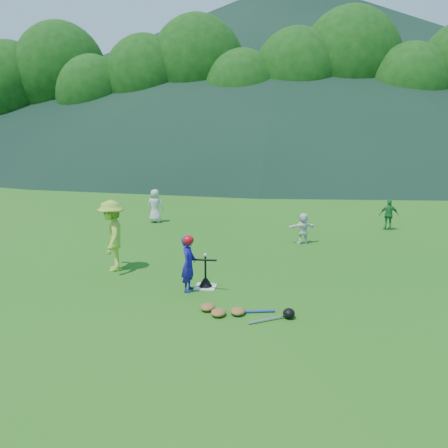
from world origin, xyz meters
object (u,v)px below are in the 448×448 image
object	(u,v)px
equipment_pile	(238,311)
home_plate	(206,287)
batting_tee	(206,281)
batter_child	(189,264)
adult_coach	(112,236)
fielder_c	(389,215)
fielder_d	(303,228)
fielder_a	(155,206)

from	to	relation	value
equipment_pile	home_plate	bearing A→B (deg)	123.59
home_plate	batting_tee	xyz separation A→B (m)	(0.00, 0.00, 0.12)
batter_child	batting_tee	xyz separation A→B (m)	(0.31, 0.28, -0.47)
adult_coach	fielder_c	size ratio (longest dim) A/B	1.63
adult_coach	equipment_pile	distance (m)	4.10
fielder_d	batting_tee	bearing A→B (deg)	41.11
batter_child	fielder_d	bearing A→B (deg)	-25.64
home_plate	fielder_c	bearing A→B (deg)	52.38
fielder_d	home_plate	bearing A→B (deg)	41.11
adult_coach	fielder_c	bearing A→B (deg)	107.94
fielder_d	equipment_pile	bearing A→B (deg)	55.35
batter_child	fielder_c	world-z (taller)	batter_child
fielder_c	fielder_d	world-z (taller)	fielder_c
batter_child	fielder_a	distance (m)	7.48
fielder_d	equipment_pile	world-z (taller)	fielder_d
fielder_c	batting_tee	xyz separation A→B (m)	(-5.12, -6.64, -0.41)
adult_coach	fielder_c	xyz separation A→B (m)	(7.61, 5.82, -0.34)
fielder_c	batting_tee	size ratio (longest dim) A/B	1.58
home_plate	adult_coach	size ratio (longest dim) A/B	0.26
fielder_a	fielder_c	size ratio (longest dim) A/B	1.17
adult_coach	fielder_d	world-z (taller)	adult_coach
batter_child	fielder_a	size ratio (longest dim) A/B	0.96
adult_coach	equipment_pile	xyz separation A→B (m)	(3.39, -2.17, -0.81)
batter_child	adult_coach	size ratio (longest dim) A/B	0.69
batter_child	batting_tee	bearing A→B (deg)	-45.10
fielder_d	equipment_pile	size ratio (longest dim) A/B	0.53
fielder_c	batting_tee	bearing A→B (deg)	52.33
adult_coach	fielder_c	world-z (taller)	adult_coach
batter_child	fielder_d	distance (m)	5.16
home_plate	fielder_d	world-z (taller)	fielder_d
home_plate	batter_child	distance (m)	0.72
fielder_d	batting_tee	distance (m)	4.78
fielder_c	batting_tee	distance (m)	8.39
batter_child	fielder_c	size ratio (longest dim) A/B	1.12
home_plate	fielder_c	world-z (taller)	fielder_c
fielder_c	equipment_pile	world-z (taller)	fielder_c
batting_tee	equipment_pile	bearing A→B (deg)	-56.41
equipment_pile	batter_child	bearing A→B (deg)	138.30
home_plate	batter_child	bearing A→B (deg)	-138.04
batter_child	fielder_c	bearing A→B (deg)	-35.17
home_plate	fielder_c	xyz separation A→B (m)	(5.12, 6.64, 0.53)
batter_child	fielder_a	bearing A→B (deg)	26.49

